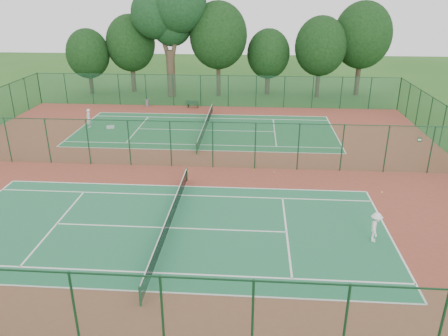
{
  "coord_description": "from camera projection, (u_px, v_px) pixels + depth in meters",
  "views": [
    {
      "loc": [
        4.49,
        -29.69,
        12.19
      ],
      "look_at": [
        2.64,
        -3.97,
        1.6
      ],
      "focal_mm": 35.0,
      "sensor_mm": 36.0,
      "label": 1
    }
  ],
  "objects": [
    {
      "name": "stray_ball_b",
      "position": [
        254.0,
        170.0,
        31.63
      ],
      "size": [
        0.08,
        0.08,
        0.08
      ],
      "primitive_type": "sphere",
      "color": "#BCD531",
      "rests_on": "red_pad"
    },
    {
      "name": "court_near",
      "position": [
        170.0,
        228.0,
        24.01
      ],
      "size": [
        23.77,
        10.97,
        0.01
      ],
      "primitive_type": "cube",
      "color": "#216A44",
      "rests_on": "red_pad"
    },
    {
      "name": "tennis_net_far",
      "position": [
        206.0,
        125.0,
        40.42
      ],
      "size": [
        0.1,
        12.9,
        0.97
      ],
      "color": "#13351D",
      "rests_on": "ground"
    },
    {
      "name": "fence_south",
      "position": [
        119.0,
        316.0,
        15.04
      ],
      "size": [
        40.0,
        0.09,
        3.5
      ],
      "color": "#1B5236",
      "rests_on": "ground"
    },
    {
      "name": "big_tree",
      "position": [
        169.0,
        13.0,
        50.09
      ],
      "size": [
        8.86,
        6.48,
        13.61
      ],
      "color": "#392C1F",
      "rests_on": "ground"
    },
    {
      "name": "player_near",
      "position": [
        376.0,
        227.0,
        22.47
      ],
      "size": [
        0.82,
        1.15,
        1.62
      ],
      "primitive_type": "imported",
      "rotation": [
        0.0,
        0.0,
        1.35
      ],
      "color": "white",
      "rests_on": "court_near"
    },
    {
      "name": "stray_ball_a",
      "position": [
        274.0,
        172.0,
        31.33
      ],
      "size": [
        0.08,
        0.08,
        0.08
      ],
      "primitive_type": "sphere",
      "color": "#BFCD2F",
      "rests_on": "red_pad"
    },
    {
      "name": "stray_ball_c",
      "position": [
        188.0,
        171.0,
        31.4
      ],
      "size": [
        0.07,
        0.07,
        0.07
      ],
      "primitive_type": "sphere",
      "color": "#CBD230",
      "rests_on": "red_pad"
    },
    {
      "name": "fence_north",
      "position": [
        214.0,
        91.0,
        48.26
      ],
      "size": [
        40.0,
        0.09,
        3.5
      ],
      "color": "#1A4E32",
      "rests_on": "ground"
    },
    {
      "name": "kit_bag",
      "position": [
        110.0,
        127.0,
        41.09
      ],
      "size": [
        0.76,
        0.47,
        0.27
      ],
      "primitive_type": "cube",
      "rotation": [
        0.0,
        0.0,
        0.32
      ],
      "color": "silver",
      "rests_on": "red_pad"
    },
    {
      "name": "red_pad",
      "position": [
        192.0,
        167.0,
        32.32
      ],
      "size": [
        40.0,
        36.0,
        0.01
      ],
      "primitive_type": "cube",
      "color": "brown",
      "rests_on": "ground"
    },
    {
      "name": "tennis_net_near",
      "position": [
        169.0,
        219.0,
        23.81
      ],
      "size": [
        0.1,
        12.9,
        0.97
      ],
      "color": "#153C1F",
      "rests_on": "ground"
    },
    {
      "name": "fence_divider",
      "position": [
        192.0,
        144.0,
        31.65
      ],
      "size": [
        40.0,
        0.09,
        3.5
      ],
      "color": "#1B522B",
      "rests_on": "ground"
    },
    {
      "name": "bench",
      "position": [
        193.0,
        104.0,
        48.09
      ],
      "size": [
        1.43,
        0.61,
        0.85
      ],
      "rotation": [
        0.0,
        0.0,
        -0.16
      ],
      "color": "#13371D",
      "rests_on": "red_pad"
    },
    {
      "name": "ground",
      "position": [
        192.0,
        167.0,
        32.32
      ],
      "size": [
        120.0,
        120.0,
        0.0
      ],
      "primitive_type": "plane",
      "color": "#28581B",
      "rests_on": "ground"
    },
    {
      "name": "player_far",
      "position": [
        89.0,
        118.0,
        41.08
      ],
      "size": [
        0.49,
        0.69,
        1.8
      ],
      "primitive_type": "imported",
      "rotation": [
        0.0,
        0.0,
        -1.66
      ],
      "color": "silver",
      "rests_on": "court_far"
    },
    {
      "name": "trash_bin",
      "position": [
        147.0,
        103.0,
        48.73
      ],
      "size": [
        0.48,
        0.48,
        0.77
      ],
      "primitive_type": "cylinder",
      "rotation": [
        0.0,
        0.0,
        -0.12
      ],
      "color": "slate",
      "rests_on": "red_pad"
    },
    {
      "name": "court_far",
      "position": [
        206.0,
        130.0,
        40.62
      ],
      "size": [
        23.77,
        10.97,
        0.01
      ],
      "primitive_type": "cube",
      "color": "#1E6136",
      "rests_on": "red_pad"
    },
    {
      "name": "evergreen_row",
      "position": [
        223.0,
        94.0,
        54.66
      ],
      "size": [
        39.0,
        5.0,
        12.0
      ],
      "primitive_type": null,
      "color": "black",
      "rests_on": "ground"
    }
  ]
}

